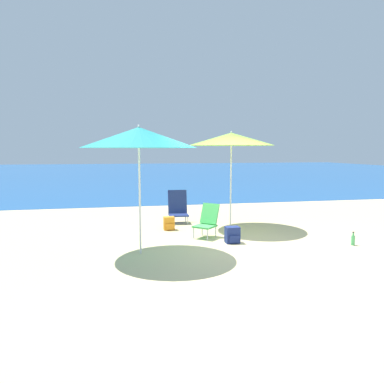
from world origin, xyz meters
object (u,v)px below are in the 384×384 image
Objects in this scene: beach_chair_navy at (178,207)px; backpack_navy at (232,235)px; backpack_orange at (169,223)px; beach_umbrella_lime at (231,139)px; water_bottle at (353,240)px; beach_umbrella_teal at (139,138)px; beach_chair_green at (207,220)px.

backpack_navy is at bearing -70.45° from beach_chair_navy.
backpack_orange is at bearing 125.73° from backpack_navy.
beach_umbrella_lime is 3.51m from water_bottle.
backpack_navy is 2.39m from water_bottle.
beach_umbrella_lime is 2.79× the size of beach_chair_navy.
beach_umbrella_teal reaches higher than beach_chair_navy.
beach_umbrella_teal is 2.73m from backpack_navy.
beach_umbrella_teal is at bearing -167.83° from backpack_navy.
water_bottle is at bearing 18.40° from beach_chair_green.
backpack_navy is (1.89, 0.41, -1.94)m from beach_umbrella_teal.
beach_chair_navy reaches higher than backpack_navy.
beach_chair_green is at bearing -51.65° from backpack_orange.
water_bottle is at bearing -42.61° from beach_chair_navy.
water_bottle is at bearing -16.21° from backpack_navy.
beach_umbrella_lime is at bearing 73.90° from backpack_navy.
water_bottle is at bearing -3.56° from beach_umbrella_teal.
beach_umbrella_lime reaches higher than beach_chair_green.
beach_chair_navy is at bearing 67.66° from backpack_orange.
beach_umbrella_teal is 8.67× the size of water_bottle.
backpack_navy is at bearing -54.27° from backpack_orange.
beach_umbrella_lime is 2.50m from backpack_orange.
backpack_navy is at bearing -106.10° from beach_umbrella_lime.
beach_umbrella_lime reaches higher than water_bottle.
beach_chair_navy is 0.99m from backpack_orange.
backpack_orange is (0.80, 1.91, -1.95)m from beach_umbrella_teal.
backpack_navy is (-0.44, -1.52, -1.98)m from beach_umbrella_lime.
beach_umbrella_teal is 2.78× the size of beach_chair_navy.
beach_umbrella_lime reaches higher than beach_chair_navy.
beach_chair_navy is (-1.16, 0.88, -1.75)m from beach_umbrella_lime.
backpack_orange is at bearing 67.22° from beach_umbrella_teal.
backpack_orange is 1.16× the size of water_bottle.
beach_umbrella_teal reaches higher than backpack_navy.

